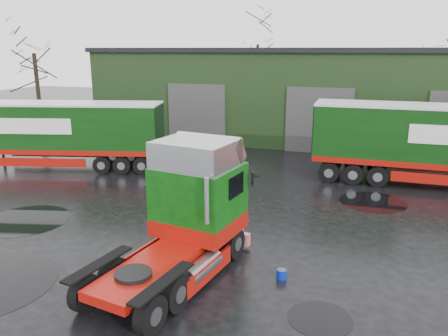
% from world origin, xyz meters
% --- Properties ---
extents(ground, '(100.00, 100.00, 0.00)m').
position_xyz_m(ground, '(0.00, 0.00, 0.00)').
color(ground, black).
extents(warehouse, '(32.40, 12.40, 6.30)m').
position_xyz_m(warehouse, '(2.00, 20.00, 3.16)').
color(warehouse, black).
rests_on(warehouse, ground).
extents(hero_tractor, '(3.47, 6.36, 3.75)m').
position_xyz_m(hero_tractor, '(0.02, -3.00, 1.87)').
color(hero_tractor, '#0B450C').
rests_on(hero_tractor, ground).
extents(trailer_left, '(11.70, 5.21, 3.57)m').
position_xyz_m(trailer_left, '(-10.87, 5.94, 1.78)').
color(trailer_left, silver).
rests_on(trailer_left, ground).
extents(lorry_right, '(14.49, 2.71, 3.80)m').
position_xyz_m(lorry_right, '(8.00, 9.00, 1.90)').
color(lorry_right, silver).
rests_on(lorry_right, ground).
extents(wash_bucket, '(0.32, 0.32, 0.27)m').
position_xyz_m(wash_bucket, '(2.97, -1.88, 0.13)').
color(wash_bucket, '#071D9D').
rests_on(wash_bucket, ground).
extents(tree_left, '(4.40, 4.40, 8.50)m').
position_xyz_m(tree_left, '(-17.00, 12.00, 4.25)').
color(tree_left, black).
rests_on(tree_left, ground).
extents(tree_back_a, '(4.40, 4.40, 9.50)m').
position_xyz_m(tree_back_a, '(-6.00, 30.00, 4.75)').
color(tree_back_a, black).
rests_on(tree_back_a, ground).
extents(tree_back_b, '(4.40, 4.40, 7.50)m').
position_xyz_m(tree_back_b, '(10.00, 30.00, 3.75)').
color(tree_back_b, black).
rests_on(tree_back_b, ground).
extents(puddle_1, '(2.75, 2.75, 0.01)m').
position_xyz_m(puddle_1, '(5.36, 5.63, 0.00)').
color(puddle_1, black).
rests_on(puddle_1, ground).
extents(puddle_2, '(3.22, 3.22, 0.01)m').
position_xyz_m(puddle_2, '(-7.01, -0.68, 0.00)').
color(puddle_2, black).
rests_on(puddle_2, ground).
extents(puddle_3, '(1.55, 1.55, 0.01)m').
position_xyz_m(puddle_3, '(4.22, -3.46, 0.00)').
color(puddle_3, black).
rests_on(puddle_3, ground).
extents(puddle_4, '(3.21, 3.21, 0.01)m').
position_xyz_m(puddle_4, '(-3.48, 5.34, 0.00)').
color(puddle_4, black).
rests_on(puddle_4, ground).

